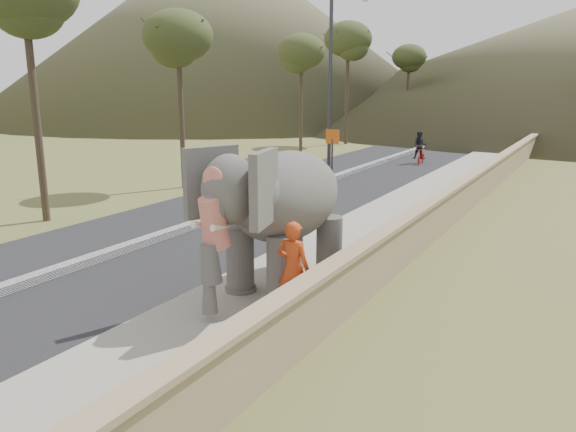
% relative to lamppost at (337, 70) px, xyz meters
% --- Properties ---
extents(ground, '(160.00, 160.00, 0.00)m').
position_rel_lamppost_xyz_m(ground, '(4.69, -17.55, -4.87)').
color(ground, olive).
rests_on(ground, ground).
extents(road, '(7.00, 120.00, 0.03)m').
position_rel_lamppost_xyz_m(road, '(-0.31, -7.55, -4.86)').
color(road, black).
rests_on(road, ground).
extents(median, '(0.35, 120.00, 0.22)m').
position_rel_lamppost_xyz_m(median, '(-0.31, -7.55, -4.76)').
color(median, black).
rests_on(median, ground).
extents(walkway, '(3.00, 120.00, 0.15)m').
position_rel_lamppost_xyz_m(walkway, '(4.69, -7.55, -4.80)').
color(walkway, '#9E9687').
rests_on(walkway, ground).
extents(parapet, '(0.30, 120.00, 1.10)m').
position_rel_lamppost_xyz_m(parapet, '(6.34, -7.55, -4.32)').
color(parapet, tan).
rests_on(parapet, ground).
extents(lamppost, '(1.76, 0.36, 8.00)m').
position_rel_lamppost_xyz_m(lamppost, '(0.00, 0.00, 0.00)').
color(lamppost, '#2B2B30').
rests_on(lamppost, ground).
extents(signboard, '(0.60, 0.08, 2.40)m').
position_rel_lamppost_xyz_m(signboard, '(0.19, -0.73, -3.23)').
color(signboard, '#2D2D33').
rests_on(signboard, ground).
extents(hill_left, '(60.00, 60.00, 22.00)m').
position_rel_lamppost_xyz_m(hill_left, '(-33.31, 37.45, 6.13)').
color(hill_left, brown).
rests_on(hill_left, ground).
extents(elephant_and_man, '(2.47, 4.27, 2.98)m').
position_rel_lamppost_xyz_m(elephant_and_man, '(4.71, -12.58, -3.24)').
color(elephant_and_man, '#615D58').
rests_on(elephant_and_man, ground).
extents(motorcyclist, '(0.91, 1.70, 1.78)m').
position_rel_lamppost_xyz_m(motorcyclist, '(1.58, 7.63, -4.18)').
color(motorcyclist, maroon).
rests_on(motorcyclist, ground).
extents(trees, '(47.53, 41.39, 8.74)m').
position_rel_lamppost_xyz_m(trees, '(6.08, 10.42, -1.04)').
color(trees, '#473828').
rests_on(trees, ground).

